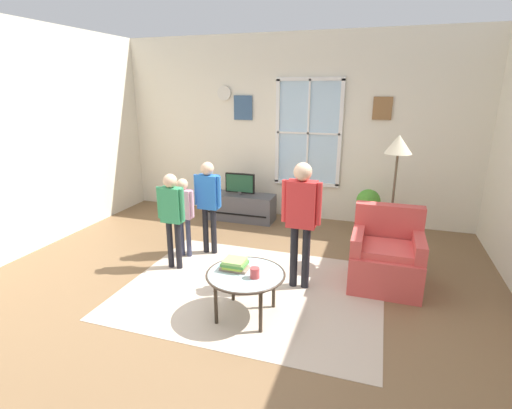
# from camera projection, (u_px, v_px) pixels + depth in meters

# --- Properties ---
(ground_plane) EXTENTS (6.50, 6.48, 0.02)m
(ground_plane) POSITION_uv_depth(u_px,v_px,m) (224.00, 299.00, 4.10)
(ground_plane) COLOR brown
(back_wall) EXTENTS (5.90, 0.17, 2.99)m
(back_wall) POSITION_uv_depth(u_px,v_px,m) (292.00, 129.00, 6.39)
(back_wall) COLOR silver
(back_wall) RESTS_ON ground_plane
(area_rug) EXTENTS (2.79, 2.17, 0.01)m
(area_rug) POSITION_uv_depth(u_px,v_px,m) (252.00, 289.00, 4.27)
(area_rug) COLOR #C6B29E
(area_rug) RESTS_ON ground_plane
(tv_stand) EXTENTS (1.16, 0.43, 0.45)m
(tv_stand) POSITION_uv_depth(u_px,v_px,m) (240.00, 207.00, 6.49)
(tv_stand) COLOR #4C4C51
(tv_stand) RESTS_ON ground_plane
(television) EXTENTS (0.50, 0.08, 0.36)m
(television) POSITION_uv_depth(u_px,v_px,m) (240.00, 183.00, 6.37)
(television) COLOR #4C4C4C
(television) RESTS_ON tv_stand
(armchair) EXTENTS (0.76, 0.74, 0.87)m
(armchair) POSITION_uv_depth(u_px,v_px,m) (386.00, 257.00, 4.31)
(armchair) COLOR #D14C47
(armchair) RESTS_ON ground_plane
(coffee_table) EXTENTS (0.77, 0.77, 0.46)m
(coffee_table) POSITION_uv_depth(u_px,v_px,m) (246.00, 276.00, 3.67)
(coffee_table) COLOR #99B2B7
(coffee_table) RESTS_ON ground_plane
(book_stack) EXTENTS (0.27, 0.19, 0.10)m
(book_stack) POSITION_uv_depth(u_px,v_px,m) (235.00, 264.00, 3.73)
(book_stack) COLOR #A1806D
(book_stack) RESTS_ON coffee_table
(cup) EXTENTS (0.09, 0.09, 0.10)m
(cup) POSITION_uv_depth(u_px,v_px,m) (255.00, 273.00, 3.56)
(cup) COLOR #BF3F3F
(cup) RESTS_ON coffee_table
(remote_near_books) EXTENTS (0.11, 0.14, 0.02)m
(remote_near_books) POSITION_uv_depth(u_px,v_px,m) (242.00, 265.00, 3.81)
(remote_near_books) COLOR black
(remote_near_books) RESTS_ON coffee_table
(person_pink_shirt) EXTENTS (0.32, 0.14, 1.06)m
(person_pink_shirt) POSITION_uv_depth(u_px,v_px,m) (183.00, 209.00, 4.94)
(person_pink_shirt) COLOR #333851
(person_pink_shirt) RESTS_ON ground_plane
(person_green_shirt) EXTENTS (0.36, 0.16, 1.19)m
(person_green_shirt) POSITION_uv_depth(u_px,v_px,m) (172.00, 210.00, 4.58)
(person_green_shirt) COLOR black
(person_green_shirt) RESTS_ON ground_plane
(person_blue_shirt) EXTENTS (0.38, 0.17, 1.25)m
(person_blue_shirt) POSITION_uv_depth(u_px,v_px,m) (208.00, 197.00, 5.01)
(person_blue_shirt) COLOR black
(person_blue_shirt) RESTS_ON ground_plane
(person_red_shirt) EXTENTS (0.43, 0.19, 1.42)m
(person_red_shirt) POSITION_uv_depth(u_px,v_px,m) (301.00, 212.00, 4.08)
(person_red_shirt) COLOR black
(person_red_shirt) RESTS_ON ground_plane
(potted_plant_by_window) EXTENTS (0.36, 0.36, 0.69)m
(potted_plant_by_window) POSITION_uv_depth(u_px,v_px,m) (368.00, 206.00, 5.83)
(potted_plant_by_window) COLOR #9E6B4C
(potted_plant_by_window) RESTS_ON ground_plane
(floor_lamp) EXTENTS (0.32, 0.32, 1.62)m
(floor_lamp) POSITION_uv_depth(u_px,v_px,m) (397.00, 158.00, 4.55)
(floor_lamp) COLOR black
(floor_lamp) RESTS_ON ground_plane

